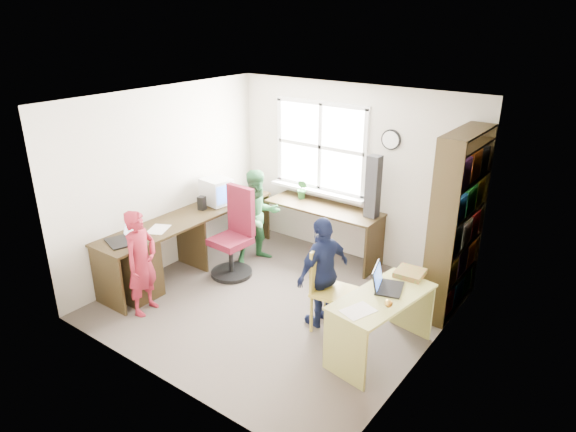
% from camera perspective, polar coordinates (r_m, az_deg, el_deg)
% --- Properties ---
extents(room, '(3.64, 3.44, 2.44)m').
position_cam_1_polar(room, '(5.73, -0.82, 1.07)').
color(room, '#433B35').
rests_on(room, ground).
extents(l_desk, '(2.38, 2.95, 0.75)m').
position_cam_1_polar(l_desk, '(6.61, -11.97, -3.66)').
color(l_desk, '#332714').
rests_on(l_desk, ground).
extents(right_desk, '(0.71, 1.23, 0.67)m').
position_cam_1_polar(right_desk, '(5.23, 10.35, -10.44)').
color(right_desk, '#9F9D4F').
rests_on(right_desk, ground).
extents(bookshelf, '(0.30, 1.02, 2.10)m').
position_cam_1_polar(bookshelf, '(6.03, 18.22, -1.23)').
color(bookshelf, '#332714').
rests_on(bookshelf, ground).
extents(swivel_chair, '(0.58, 0.58, 1.17)m').
position_cam_1_polar(swivel_chair, '(6.71, -5.93, -2.43)').
color(swivel_chair, black).
rests_on(swivel_chair, ground).
extents(wooden_chair, '(0.46, 0.46, 0.95)m').
position_cam_1_polar(wooden_chair, '(5.57, 4.45, -7.64)').
color(wooden_chair, gold).
rests_on(wooden_chair, ground).
extents(crt_monitor, '(0.41, 0.38, 0.37)m').
position_cam_1_polar(crt_monitor, '(7.14, -7.94, 2.73)').
color(crt_monitor, silver).
rests_on(crt_monitor, l_desk).
extents(laptop_left, '(0.43, 0.39, 0.25)m').
position_cam_1_polar(laptop_left, '(6.25, -17.77, -2.25)').
color(laptop_left, black).
rests_on(laptop_left, l_desk).
extents(laptop_right, '(0.37, 0.41, 0.23)m').
position_cam_1_polar(laptop_right, '(5.24, 10.68, -7.38)').
color(laptop_right, black).
rests_on(laptop_right, right_desk).
extents(speaker_a, '(0.11, 0.11, 0.19)m').
position_cam_1_polar(speaker_a, '(7.00, -9.55, 1.42)').
color(speaker_a, black).
rests_on(speaker_a, l_desk).
extents(speaker_b, '(0.09, 0.09, 0.17)m').
position_cam_1_polar(speaker_b, '(7.27, -7.30, 2.28)').
color(speaker_b, black).
rests_on(speaker_b, l_desk).
extents(cd_tower, '(0.17, 0.15, 0.82)m').
position_cam_1_polar(cd_tower, '(6.65, 9.44, 3.22)').
color(cd_tower, black).
rests_on(cd_tower, l_desk).
extents(game_box, '(0.30, 0.30, 0.06)m').
position_cam_1_polar(game_box, '(5.55, 13.40, -6.19)').
color(game_box, red).
rests_on(game_box, right_desk).
extents(paper_a, '(0.33, 0.37, 0.00)m').
position_cam_1_polar(paper_a, '(6.51, -14.21, -1.44)').
color(paper_a, silver).
rests_on(paper_a, l_desk).
extents(paper_b, '(0.30, 0.36, 0.00)m').
position_cam_1_polar(paper_b, '(4.87, 7.82, -10.39)').
color(paper_b, silver).
rests_on(paper_b, right_desk).
extents(potted_plant, '(0.19, 0.17, 0.29)m').
position_cam_1_polar(potted_plant, '(7.29, 1.60, 2.99)').
color(potted_plant, '#307936').
rests_on(potted_plant, l_desk).
extents(person_red, '(0.38, 0.50, 1.24)m').
position_cam_1_polar(person_red, '(6.01, -15.97, -5.00)').
color(person_red, maroon).
rests_on(person_red, ground).
extents(person_green, '(0.71, 0.78, 1.31)m').
position_cam_1_polar(person_green, '(6.97, -3.29, -0.05)').
color(person_green, '#2A6938').
rests_on(person_green, ground).
extents(person_navy, '(0.44, 0.78, 1.26)m').
position_cam_1_polar(person_navy, '(5.58, 3.91, -6.22)').
color(person_navy, '#141B3E').
rests_on(person_navy, ground).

